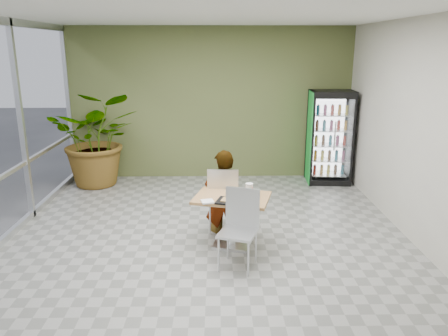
{
  "coord_description": "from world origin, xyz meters",
  "views": [
    {
      "loc": [
        0.13,
        -5.81,
        2.77
      ],
      "look_at": [
        0.24,
        0.57,
        1.0
      ],
      "focal_mm": 35.0,
      "sensor_mm": 36.0,
      "label": 1
    }
  ],
  "objects": [
    {
      "name": "chair_far",
      "position": [
        0.23,
        0.45,
        0.61
      ],
      "size": [
        0.49,
        0.5,
        1.04
      ],
      "rotation": [
        0.0,
        0.0,
        3.07
      ],
      "color": "silver",
      "rests_on": "ground"
    },
    {
      "name": "soda_cup",
      "position": [
        0.59,
        -0.01,
        0.84
      ],
      "size": [
        0.1,
        0.1,
        0.19
      ],
      "color": "white",
      "rests_on": "dining_table"
    },
    {
      "name": "room_envelope",
      "position": [
        0.0,
        0.0,
        1.6
      ],
      "size": [
        6.0,
        7.0,
        3.2
      ],
      "primitive_type": null,
      "color": "beige",
      "rests_on": "ground"
    },
    {
      "name": "chair_near",
      "position": [
        0.43,
        -0.58,
        0.6
      ],
      "size": [
        0.58,
        0.58,
        1.02
      ],
      "rotation": [
        0.0,
        0.0,
        -0.33
      ],
      "color": "silver",
      "rests_on": "ground"
    },
    {
      "name": "ground",
      "position": [
        0.0,
        0.0,
        0.0
      ],
      "size": [
        7.0,
        7.0,
        0.0
      ],
      "primitive_type": "plane",
      "color": "gray",
      "rests_on": "ground"
    },
    {
      "name": "pizza_plate",
      "position": [
        0.37,
        0.0,
        0.77
      ],
      "size": [
        0.26,
        0.2,
        0.03
      ],
      "color": "white",
      "rests_on": "dining_table"
    },
    {
      "name": "potted_plant",
      "position": [
        -2.3,
        2.96,
        0.97
      ],
      "size": [
        1.88,
        1.66,
        1.94
      ],
      "primitive_type": "imported",
      "rotation": [
        0.0,
        0.0,
        0.09
      ],
      "color": "#325C24",
      "rests_on": "ground"
    },
    {
      "name": "dining_table",
      "position": [
        0.34,
        -0.03,
        0.54
      ],
      "size": [
        1.17,
        0.95,
        0.75
      ],
      "rotation": [
        0.0,
        0.0,
        -0.25
      ],
      "color": "tan",
      "rests_on": "ground"
    },
    {
      "name": "seated_woman",
      "position": [
        0.24,
        0.5,
        0.5
      ],
      "size": [
        0.62,
        0.42,
        1.6
      ],
      "primitive_type": "imported",
      "rotation": [
        0.0,
        0.0,
        3.07
      ],
      "color": "black",
      "rests_on": "ground"
    },
    {
      "name": "beverage_fridge",
      "position": [
        2.49,
        3.05,
        0.96
      ],
      "size": [
        0.92,
        0.73,
        1.92
      ],
      "rotation": [
        0.0,
        0.0,
        -0.07
      ],
      "color": "black",
      "rests_on": "ground"
    },
    {
      "name": "napkin_stack",
      "position": [
        0.01,
        -0.26,
        0.76
      ],
      "size": [
        0.2,
        0.2,
        0.02
      ],
      "primitive_type": "cube",
      "rotation": [
        0.0,
        0.0,
        0.25
      ],
      "color": "white",
      "rests_on": "dining_table"
    },
    {
      "name": "cafeteria_tray",
      "position": [
        0.34,
        -0.26,
        0.76
      ],
      "size": [
        0.48,
        0.4,
        0.02
      ],
      "primitive_type": "cube",
      "rotation": [
        0.0,
        0.0,
        -0.29
      ],
      "color": "black",
      "rests_on": "dining_table"
    }
  ]
}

